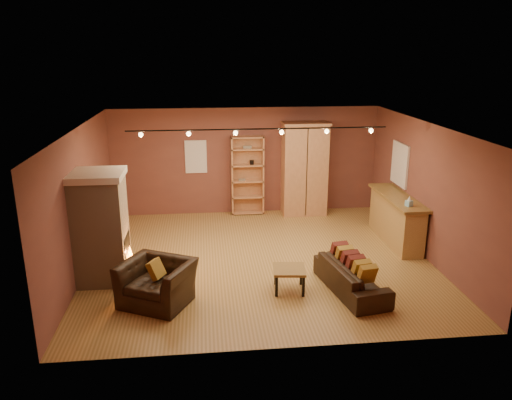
{
  "coord_description": "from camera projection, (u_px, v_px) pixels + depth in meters",
  "views": [
    {
      "loc": [
        -1.11,
        -9.59,
        4.25
      ],
      "look_at": [
        -0.05,
        0.2,
        1.25
      ],
      "focal_mm": 35.0,
      "sensor_mm": 36.0,
      "label": 1
    }
  ],
  "objects": [
    {
      "name": "floor",
      "position": [
        260.0,
        260.0,
        10.47
      ],
      "size": [
        7.0,
        7.0,
        0.0
      ],
      "primitive_type": "plane",
      "color": "olive",
      "rests_on": "ground"
    },
    {
      "name": "bar_counter",
      "position": [
        396.0,
        219.0,
        11.31
      ],
      "size": [
        0.61,
        2.25,
        1.08
      ],
      "color": "tan",
      "rests_on": "floor"
    },
    {
      "name": "bookcase",
      "position": [
        247.0,
        174.0,
        13.15
      ],
      "size": [
        0.85,
        0.33,
        2.09
      ],
      "color": "tan",
      "rests_on": "floor"
    },
    {
      "name": "fireplace",
      "position": [
        101.0,
        227.0,
        9.28
      ],
      "size": [
        1.01,
        0.98,
        2.12
      ],
      "color": "tan",
      "rests_on": "floor"
    },
    {
      "name": "track_rail",
      "position": [
        259.0,
        131.0,
        9.88
      ],
      "size": [
        5.2,
        0.09,
        0.13
      ],
      "color": "black",
      "rests_on": "ceiling"
    },
    {
      "name": "ceiling",
      "position": [
        260.0,
        126.0,
        9.65
      ],
      "size": [
        7.0,
        7.0,
        0.0
      ],
      "primitive_type": "plane",
      "rotation": [
        3.14,
        0.0,
        0.0
      ],
      "color": "brown",
      "rests_on": "back_wall"
    },
    {
      "name": "right_window",
      "position": [
        400.0,
        164.0,
        11.68
      ],
      "size": [
        0.05,
        0.9,
        1.0
      ],
      "primitive_type": "cube",
      "color": "white",
      "rests_on": "right_wall"
    },
    {
      "name": "right_wall",
      "position": [
        426.0,
        191.0,
        10.42
      ],
      "size": [
        0.02,
        6.5,
        2.8
      ],
      "primitive_type": "cube",
      "color": "brown",
      "rests_on": "floor"
    },
    {
      "name": "loveseat",
      "position": [
        352.0,
        272.0,
        9.02
      ],
      "size": [
        0.85,
        1.9,
        0.76
      ],
      "rotation": [
        0.0,
        0.0,
        1.75
      ],
      "color": "black",
      "rests_on": "floor"
    },
    {
      "name": "armoire",
      "position": [
        304.0,
        169.0,
        13.06
      ],
      "size": [
        1.2,
        0.68,
        2.45
      ],
      "color": "tan",
      "rests_on": "floor"
    },
    {
      "name": "back_window",
      "position": [
        196.0,
        157.0,
        12.96
      ],
      "size": [
        0.56,
        0.04,
        0.86
      ],
      "primitive_type": "cube",
      "color": "white",
      "rests_on": "back_wall"
    },
    {
      "name": "back_wall",
      "position": [
        246.0,
        161.0,
        13.15
      ],
      "size": [
        7.0,
        0.02,
        2.8
      ],
      "primitive_type": "cube",
      "color": "brown",
      "rests_on": "floor"
    },
    {
      "name": "armchair",
      "position": [
        156.0,
        276.0,
        8.57
      ],
      "size": [
        1.37,
        1.19,
        1.01
      ],
      "rotation": [
        0.0,
        0.0,
        -0.47
      ],
      "color": "black",
      "rests_on": "floor"
    },
    {
      "name": "coffee_table",
      "position": [
        289.0,
        272.0,
        9.04
      ],
      "size": [
        0.63,
        0.63,
        0.43
      ],
      "rotation": [
        0.0,
        0.0,
        -0.11
      ],
      "color": "olive",
      "rests_on": "floor"
    },
    {
      "name": "tissue_box",
      "position": [
        409.0,
        202.0,
        10.44
      ],
      "size": [
        0.17,
        0.17,
        0.23
      ],
      "rotation": [
        0.0,
        0.0,
        0.42
      ],
      "color": "#8EC8E3",
      "rests_on": "bar_counter"
    },
    {
      "name": "left_wall",
      "position": [
        81.0,
        201.0,
        9.7
      ],
      "size": [
        0.02,
        6.5,
        2.8
      ],
      "primitive_type": "cube",
      "color": "brown",
      "rests_on": "floor"
    }
  ]
}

